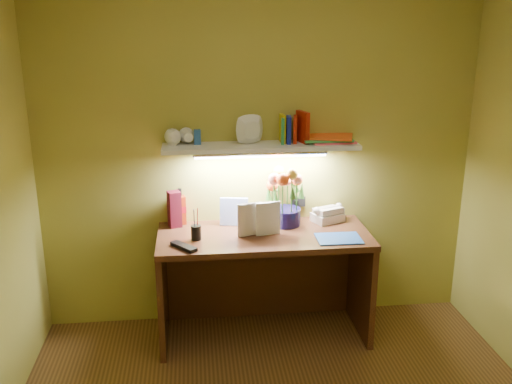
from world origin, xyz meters
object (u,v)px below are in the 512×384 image
Objects in this scene: whisky_bottle at (180,206)px; desk at (264,285)px; flower_bouquet at (285,197)px; telephone at (328,213)px; desk_clock at (338,213)px.

desk is at bearing -25.02° from whisky_bottle.
desk is 0.62m from flower_bouquet.
telephone is 0.10m from desk_clock.
desk_clock is 0.33× the size of whisky_bottle.
telephone is (0.31, 0.02, -0.14)m from flower_bouquet.
desk is at bearing -159.62° from desk_clock.
whisky_bottle is at bearing 172.89° from flower_bouquet.
telephone reaches higher than desk.
flower_bouquet is at bearing 45.59° from desk.
desk_clock is (0.09, 0.04, -0.02)m from telephone.
whisky_bottle reaches higher than telephone.
telephone is at bearing 22.00° from desk.
whisky_bottle is (-1.11, 0.03, 0.09)m from desk_clock.
flower_bouquet reaches higher than whisky_bottle.
desk_clock is at bearing 22.49° from desk.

